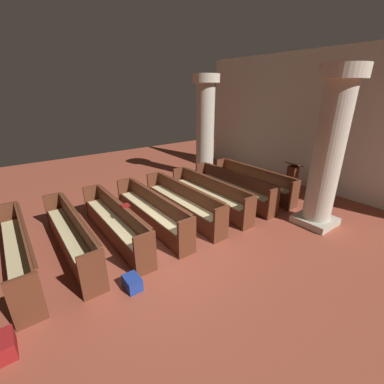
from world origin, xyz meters
The scene contains 16 objects.
ground_plane centered at (0.00, 0.00, 0.00)m, with size 19.20×19.20×0.00m, color #9E4733.
back_wall centered at (0.00, 6.08, 2.25)m, with size 10.00×0.16×4.50m, color silver.
pew_row_0 centered at (-0.68, 3.92, 0.47)m, with size 3.17×0.47×0.87m.
pew_row_1 centered at (-0.68, 2.96, 0.47)m, with size 3.17×0.46×0.87m.
pew_row_2 centered at (-0.68, 2.00, 0.47)m, with size 3.17×0.46×0.87m.
pew_row_3 centered at (-0.68, 1.05, 0.47)m, with size 3.17×0.47×0.87m.
pew_row_4 centered at (-0.68, 0.09, 0.47)m, with size 3.17×0.46×0.87m.
pew_row_5 centered at (-0.68, -0.86, 0.47)m, with size 3.17×0.46×0.87m.
pew_row_6 centered at (-0.68, -1.82, 0.47)m, with size 3.17×0.47×0.87m.
pew_row_7 centered at (-0.68, -2.77, 0.47)m, with size 3.17×0.46×0.87m.
pillar_aisle_side centered at (1.73, 3.61, 1.98)m, with size 0.98×0.98×3.81m.
pillar_far_side centered at (-3.05, 3.77, 1.98)m, with size 0.98×0.98×3.81m.
lectern centered at (0.10, 4.96, 0.45)m, with size 0.48×0.45×1.08m.
hymn_book centered at (-0.45, -0.67, 0.89)m, with size 0.17×0.18×0.04m, color maroon.
kneeler_box_blue centered at (1.08, -1.26, 0.12)m, with size 0.35×0.25×0.24m, color navy.
kneeler_box_red centered at (1.20, -3.14, 0.13)m, with size 0.41×0.25×0.27m, color maroon.
Camera 1 is at (4.62, -2.59, 3.30)m, focal length 24.10 mm.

